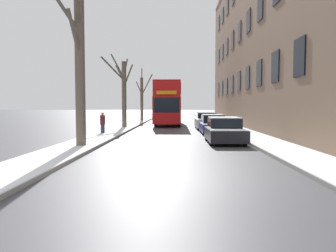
{
  "coord_description": "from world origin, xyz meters",
  "views": [
    {
      "loc": [
        0.02,
        -8.91,
        2.0
      ],
      "look_at": [
        -0.77,
        20.41,
        0.2
      ],
      "focal_mm": 35.0,
      "sensor_mm": 36.0,
      "label": 1
    }
  ],
  "objects_px": {
    "parked_car_2": "(206,121)",
    "parked_car_0": "(224,131)",
    "bare_tree_left_2": "(142,97)",
    "bare_tree_left_0": "(79,68)",
    "pedestrian_left_sidewalk": "(103,123)",
    "bare_tree_left_1": "(123,89)",
    "parked_car_1": "(213,125)",
    "double_decker_bus": "(168,101)"
  },
  "relations": [
    {
      "from": "parked_car_2",
      "to": "parked_car_0",
      "type": "bearing_deg",
      "value": -90.0
    },
    {
      "from": "bare_tree_left_2",
      "to": "parked_car_2",
      "type": "relative_size",
      "value": 1.67
    },
    {
      "from": "bare_tree_left_0",
      "to": "pedestrian_left_sidewalk",
      "type": "height_order",
      "value": "bare_tree_left_0"
    },
    {
      "from": "parked_car_0",
      "to": "bare_tree_left_1",
      "type": "bearing_deg",
      "value": 123.13
    },
    {
      "from": "parked_car_1",
      "to": "double_decker_bus",
      "type": "bearing_deg",
      "value": 107.24
    },
    {
      "from": "bare_tree_left_2",
      "to": "parked_car_2",
      "type": "xyz_separation_m",
      "value": [
        6.99,
        -12.85,
        -2.45
      ]
    },
    {
      "from": "bare_tree_left_0",
      "to": "bare_tree_left_1",
      "type": "xyz_separation_m",
      "value": [
        -0.22,
        13.77,
        -0.31
      ]
    },
    {
      "from": "parked_car_2",
      "to": "bare_tree_left_1",
      "type": "bearing_deg",
      "value": 177.28
    },
    {
      "from": "bare_tree_left_0",
      "to": "parked_car_2",
      "type": "height_order",
      "value": "bare_tree_left_0"
    },
    {
      "from": "bare_tree_left_1",
      "to": "bare_tree_left_2",
      "type": "height_order",
      "value": "bare_tree_left_2"
    },
    {
      "from": "bare_tree_left_1",
      "to": "bare_tree_left_2",
      "type": "distance_m",
      "value": 12.51
    },
    {
      "from": "bare_tree_left_0",
      "to": "parked_car_2",
      "type": "xyz_separation_m",
      "value": [
        7.07,
        13.43,
        -3.09
      ]
    },
    {
      "from": "double_decker_bus",
      "to": "parked_car_2",
      "type": "height_order",
      "value": "double_decker_bus"
    },
    {
      "from": "bare_tree_left_0",
      "to": "parked_car_1",
      "type": "height_order",
      "value": "bare_tree_left_0"
    },
    {
      "from": "bare_tree_left_0",
      "to": "parked_car_0",
      "type": "bearing_deg",
      "value": 20.28
    },
    {
      "from": "double_decker_bus",
      "to": "bare_tree_left_0",
      "type": "bearing_deg",
      "value": -100.27
    },
    {
      "from": "bare_tree_left_1",
      "to": "pedestrian_left_sidewalk",
      "type": "xyz_separation_m",
      "value": [
        -0.37,
        -6.61,
        -2.59
      ]
    },
    {
      "from": "parked_car_0",
      "to": "parked_car_1",
      "type": "relative_size",
      "value": 0.97
    },
    {
      "from": "bare_tree_left_0",
      "to": "pedestrian_left_sidewalk",
      "type": "bearing_deg",
      "value": 94.69
    },
    {
      "from": "parked_car_1",
      "to": "bare_tree_left_0",
      "type": "bearing_deg",
      "value": -129.8
    },
    {
      "from": "parked_car_1",
      "to": "pedestrian_left_sidewalk",
      "type": "xyz_separation_m",
      "value": [
        -7.66,
        -1.32,
        0.23
      ]
    },
    {
      "from": "bare_tree_left_1",
      "to": "double_decker_bus",
      "type": "relative_size",
      "value": 0.62
    },
    {
      "from": "bare_tree_left_1",
      "to": "pedestrian_left_sidewalk",
      "type": "relative_size",
      "value": 4.29
    },
    {
      "from": "bare_tree_left_2",
      "to": "pedestrian_left_sidewalk",
      "type": "xyz_separation_m",
      "value": [
        -0.67,
        -19.11,
        -2.26
      ]
    },
    {
      "from": "bare_tree_left_1",
      "to": "parked_car_2",
      "type": "distance_m",
      "value": 7.8
    },
    {
      "from": "bare_tree_left_1",
      "to": "pedestrian_left_sidewalk",
      "type": "bearing_deg",
      "value": -93.22
    },
    {
      "from": "bare_tree_left_1",
      "to": "parked_car_2",
      "type": "bearing_deg",
      "value": -2.72
    },
    {
      "from": "bare_tree_left_2",
      "to": "parked_car_1",
      "type": "bearing_deg",
      "value": -68.56
    },
    {
      "from": "double_decker_bus",
      "to": "parked_car_2",
      "type": "xyz_separation_m",
      "value": [
        3.49,
        -6.31,
        -1.8
      ]
    },
    {
      "from": "double_decker_bus",
      "to": "pedestrian_left_sidewalk",
      "type": "bearing_deg",
      "value": -108.31
    },
    {
      "from": "bare_tree_left_2",
      "to": "double_decker_bus",
      "type": "relative_size",
      "value": 0.63
    },
    {
      "from": "parked_car_0",
      "to": "double_decker_bus",
      "type": "bearing_deg",
      "value": 101.53
    },
    {
      "from": "bare_tree_left_0",
      "to": "double_decker_bus",
      "type": "relative_size",
      "value": 0.71
    },
    {
      "from": "parked_car_1",
      "to": "parked_car_2",
      "type": "bearing_deg",
      "value": 90.0
    },
    {
      "from": "bare_tree_left_0",
      "to": "parked_car_0",
      "type": "relative_size",
      "value": 2.0
    },
    {
      "from": "bare_tree_left_0",
      "to": "parked_car_1",
      "type": "xyz_separation_m",
      "value": [
        7.07,
        8.48,
        -3.12
      ]
    },
    {
      "from": "bare_tree_left_2",
      "to": "pedestrian_left_sidewalk",
      "type": "distance_m",
      "value": 19.26
    },
    {
      "from": "double_decker_bus",
      "to": "parked_car_1",
      "type": "xyz_separation_m",
      "value": [
        3.49,
        -11.25,
        -1.83
      ]
    },
    {
      "from": "bare_tree_left_2",
      "to": "double_decker_bus",
      "type": "xyz_separation_m",
      "value": [
        3.49,
        -6.53,
        -0.65
      ]
    },
    {
      "from": "parked_car_0",
      "to": "pedestrian_left_sidewalk",
      "type": "distance_m",
      "value": 8.91
    },
    {
      "from": "bare_tree_left_0",
      "to": "bare_tree_left_2",
      "type": "relative_size",
      "value": 1.13
    },
    {
      "from": "double_decker_bus",
      "to": "parked_car_1",
      "type": "height_order",
      "value": "double_decker_bus"
    }
  ]
}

